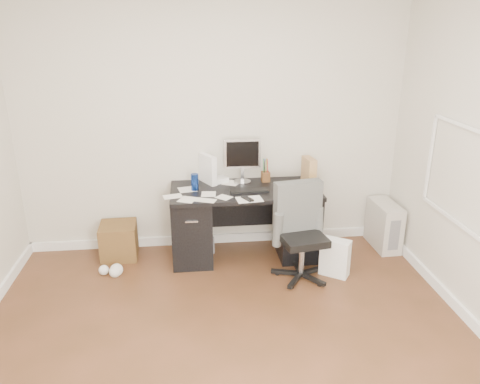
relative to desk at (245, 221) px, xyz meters
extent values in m
plane|color=#462C16|center=(-0.30, -1.65, -0.40)|extent=(4.00, 4.00, 0.00)
cube|color=beige|center=(-0.30, 0.35, 0.95)|extent=(4.00, 0.02, 2.70)
cube|color=white|center=(-0.30, 0.33, -0.35)|extent=(4.00, 0.03, 0.10)
cube|color=black|center=(0.00, 0.00, 0.33)|extent=(1.50, 0.70, 0.04)
cube|color=black|center=(-0.55, 0.00, -0.04)|extent=(0.40, 0.60, 0.71)
cube|color=black|center=(0.55, 0.00, -0.04)|extent=(0.40, 0.60, 0.71)
cube|color=black|center=(0.00, 0.33, 0.06)|extent=(0.70, 0.03, 0.51)
cube|color=black|center=(0.03, -0.08, 0.36)|extent=(0.39, 0.15, 0.02)
sphere|color=#B2B1B6|center=(0.47, -0.13, 0.38)|extent=(0.08, 0.08, 0.07)
cylinder|color=navy|center=(-0.50, 0.02, 0.44)|extent=(0.10, 0.10, 0.17)
cube|color=white|center=(-0.36, 0.23, 0.50)|extent=(0.23, 0.29, 0.30)
cube|color=#A98752|center=(0.69, 0.14, 0.48)|extent=(0.14, 0.24, 0.26)
cube|color=yellow|center=(0.67, -0.11, 0.37)|extent=(0.22, 0.24, 0.04)
cube|color=#BBB5A9|center=(1.54, 0.04, -0.15)|extent=(0.24, 0.51, 0.51)
cube|color=white|center=(0.82, -0.50, -0.21)|extent=(0.34, 0.32, 0.37)
cube|color=#4A2C16|center=(-1.32, 0.11, -0.22)|extent=(0.38, 0.38, 0.37)
cube|color=slate|center=(-0.49, 0.17, -0.31)|extent=(0.33, 0.29, 0.18)
camera|label=1|loc=(-0.54, -4.42, 1.95)|focal=35.00mm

